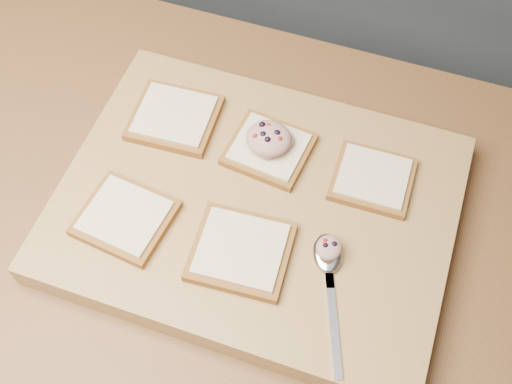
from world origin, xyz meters
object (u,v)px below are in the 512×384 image
cutting_board (256,208)px  bread_far_center (269,149)px  tuna_salad_dollop (268,138)px  spoon (328,263)px

cutting_board → bread_far_center: (-0.01, 0.08, 0.03)m
tuna_salad_dollop → spoon: size_ratio=0.35×
cutting_board → spoon: (0.12, -0.06, 0.03)m
bread_far_center → tuna_salad_dollop: tuna_salad_dollop is taller
tuna_salad_dollop → bread_far_center: bearing=-45.6°
cutting_board → tuna_salad_dollop: tuna_salad_dollop is taller
cutting_board → bread_far_center: size_ratio=4.42×
cutting_board → tuna_salad_dollop: size_ratio=8.28×
tuna_salad_dollop → spoon: (0.13, -0.15, -0.03)m
spoon → bread_far_center: bearing=132.0°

